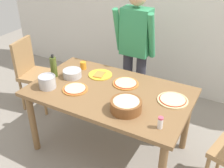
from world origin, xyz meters
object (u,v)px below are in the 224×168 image
at_px(pizza_second_cooked, 75,89).
at_px(plate_with_slice, 100,75).
at_px(olive_oil_bottle, 54,67).
at_px(avocado, 44,76).
at_px(chair_wooden_left, 32,70).
at_px(person_cook, 135,47).
at_px(pizza_raw_on_board, 173,100).
at_px(dining_table, 110,98).
at_px(cup_orange, 83,65).
at_px(mixing_bowl_steel, 72,74).
at_px(steel_pot, 47,82).
at_px(salt_shaker, 160,123).
at_px(pizza_cooked_on_tray, 126,83).
at_px(popcorn_bowl, 126,105).

relative_size(pizza_second_cooked, plate_with_slice, 0.98).
height_order(olive_oil_bottle, avocado, olive_oil_bottle).
relative_size(chair_wooden_left, avocado, 13.57).
bearing_deg(person_cook, pizza_raw_on_board, -43.05).
relative_size(dining_table, cup_orange, 18.82).
xyz_separation_m(dining_table, mixing_bowl_steel, (-0.49, 0.06, 0.13)).
relative_size(pizza_raw_on_board, steel_pot, 1.66).
xyz_separation_m(olive_oil_bottle, salt_shaker, (1.31, -0.29, -0.06)).
height_order(steel_pot, avocado, steel_pot).
xyz_separation_m(chair_wooden_left, steel_pot, (0.74, -0.52, 0.29)).
xyz_separation_m(mixing_bowl_steel, salt_shaker, (1.13, -0.37, 0.01)).
relative_size(pizza_second_cooked, cup_orange, 2.99).
height_order(olive_oil_bottle, steel_pot, olive_oil_bottle).
bearing_deg(olive_oil_bottle, pizza_cooked_on_tray, 15.86).
relative_size(pizza_second_cooked, steel_pot, 1.46).
height_order(mixing_bowl_steel, steel_pot, steel_pot).
bearing_deg(chair_wooden_left, salt_shaker, -16.57).
distance_m(popcorn_bowl, olive_oil_bottle, 0.99).
xyz_separation_m(pizza_cooked_on_tray, popcorn_bowl, (0.20, -0.42, 0.05)).
bearing_deg(chair_wooden_left, olive_oil_bottle, -24.65).
bearing_deg(olive_oil_bottle, dining_table, 2.00).
distance_m(plate_with_slice, salt_shaker, 1.04).
height_order(olive_oil_bottle, salt_shaker, olive_oil_bottle).
relative_size(pizza_raw_on_board, salt_shaker, 2.71).
xyz_separation_m(chair_wooden_left, salt_shaker, (1.96, -0.58, 0.27)).
height_order(dining_table, cup_orange, cup_orange).
relative_size(salt_shaker, avocado, 1.51).
height_order(cup_orange, avocado, cup_orange).
distance_m(steel_pot, cup_orange, 0.53).
relative_size(olive_oil_bottle, steel_pot, 1.48).
relative_size(popcorn_bowl, cup_orange, 3.29).
xyz_separation_m(plate_with_slice, avocado, (-0.49, -0.35, 0.03)).
bearing_deg(pizza_cooked_on_tray, cup_orange, 171.74).
height_order(chair_wooden_left, cup_orange, chair_wooden_left).
xyz_separation_m(chair_wooden_left, avocado, (0.59, -0.40, 0.25)).
distance_m(pizza_raw_on_board, avocado, 1.36).
bearing_deg(olive_oil_bottle, salt_shaker, -12.30).
bearing_deg(chair_wooden_left, pizza_raw_on_board, -4.42).
distance_m(mixing_bowl_steel, steel_pot, 0.32).
bearing_deg(popcorn_bowl, olive_oil_bottle, 168.27).
relative_size(person_cook, mixing_bowl_steel, 8.10).
relative_size(dining_table, pizza_raw_on_board, 5.57).
distance_m(person_cook, cup_orange, 0.66).
bearing_deg(chair_wooden_left, mixing_bowl_steel, -14.62).
relative_size(chair_wooden_left, pizza_cooked_on_tray, 3.53).
bearing_deg(salt_shaker, person_cook, 123.51).
relative_size(pizza_second_cooked, mixing_bowl_steel, 1.27).
relative_size(pizza_raw_on_board, olive_oil_bottle, 1.12).
relative_size(chair_wooden_left, cup_orange, 11.18).
bearing_deg(mixing_bowl_steel, pizza_cooked_on_tray, 13.06).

